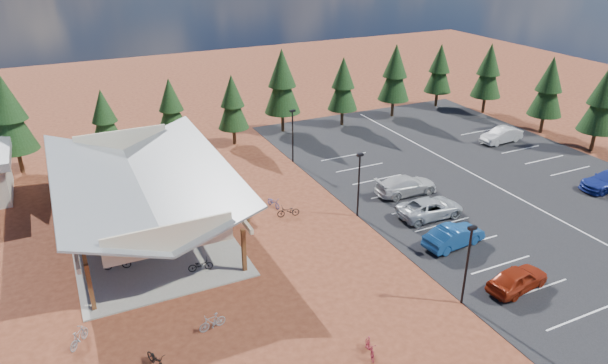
# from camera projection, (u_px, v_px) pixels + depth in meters

# --- Properties ---
(ground) EXTENTS (140.00, 140.00, 0.00)m
(ground) POSITION_uv_depth(u_px,v_px,m) (311.00, 242.00, 38.15)
(ground) COLOR #582717
(ground) RESTS_ON ground
(asphalt_lot) EXTENTS (27.00, 44.00, 0.04)m
(asphalt_lot) POSITION_uv_depth(u_px,v_px,m) (483.00, 179.00, 47.84)
(asphalt_lot) COLOR black
(asphalt_lot) RESTS_ON ground
(concrete_pad) EXTENTS (10.60, 18.60, 0.10)m
(concrete_pad) POSITION_uv_depth(u_px,v_px,m) (147.00, 228.00, 39.95)
(concrete_pad) COLOR gray
(concrete_pad) RESTS_ON ground
(bike_pavilion) EXTENTS (11.65, 19.40, 4.97)m
(bike_pavilion) POSITION_uv_depth(u_px,v_px,m) (141.00, 181.00, 38.37)
(bike_pavilion) COLOR #522C17
(bike_pavilion) RESTS_ON concrete_pad
(lamp_post_0) EXTENTS (0.50, 0.25, 5.14)m
(lamp_post_0) POSITION_uv_depth(u_px,v_px,m) (468.00, 260.00, 30.66)
(lamp_post_0) COLOR black
(lamp_post_0) RESTS_ON ground
(lamp_post_1) EXTENTS (0.50, 0.25, 5.14)m
(lamp_post_1) POSITION_uv_depth(u_px,v_px,m) (359.00, 181.00, 40.50)
(lamp_post_1) COLOR black
(lamp_post_1) RESTS_ON ground
(lamp_post_2) EXTENTS (0.50, 0.25, 5.14)m
(lamp_post_2) POSITION_uv_depth(u_px,v_px,m) (293.00, 132.00, 50.34)
(lamp_post_2) COLOR black
(lamp_post_2) RESTS_ON ground
(trash_bin_0) EXTENTS (0.60, 0.60, 0.90)m
(trash_bin_0) POSITION_uv_depth(u_px,v_px,m) (246.00, 216.00, 40.81)
(trash_bin_0) COLOR #4B331A
(trash_bin_0) RESTS_ON ground
(trash_bin_1) EXTENTS (0.60, 0.60, 0.90)m
(trash_bin_1) POSITION_uv_depth(u_px,v_px,m) (241.00, 206.00, 42.17)
(trash_bin_1) COLOR #4B331A
(trash_bin_1) RESTS_ON ground
(pine_1) EXTENTS (3.83, 3.83, 8.91)m
(pine_1) POSITION_uv_depth(u_px,v_px,m) (9.00, 115.00, 47.10)
(pine_1) COLOR #382314
(pine_1) RESTS_ON ground
(pine_2) EXTENTS (3.01, 3.01, 7.01)m
(pine_2) POSITION_uv_depth(u_px,v_px,m) (104.00, 118.00, 50.06)
(pine_2) COLOR #382314
(pine_2) RESTS_ON ground
(pine_3) EXTENTS (3.11, 3.11, 7.25)m
(pine_3) POSITION_uv_depth(u_px,v_px,m) (171.00, 107.00, 52.85)
(pine_3) COLOR #382314
(pine_3) RESTS_ON ground
(pine_4) EXTENTS (3.11, 3.11, 7.24)m
(pine_4) POSITION_uv_depth(u_px,v_px,m) (232.00, 102.00, 54.16)
(pine_4) COLOR #382314
(pine_4) RESTS_ON ground
(pine_5) EXTENTS (3.88, 3.88, 9.03)m
(pine_5) POSITION_uv_depth(u_px,v_px,m) (282.00, 82.00, 57.26)
(pine_5) COLOR #382314
(pine_5) RESTS_ON ground
(pine_6) EXTENTS (3.33, 3.33, 7.75)m
(pine_6) POSITION_uv_depth(u_px,v_px,m) (343.00, 84.00, 59.59)
(pine_6) COLOR #382314
(pine_6) RESTS_ON ground
(pine_7) EXTENTS (3.66, 3.66, 8.53)m
(pine_7) POSITION_uv_depth(u_px,v_px,m) (395.00, 73.00, 62.29)
(pine_7) COLOR #382314
(pine_7) RESTS_ON ground
(pine_8) EXTENTS (3.34, 3.34, 7.79)m
(pine_8) POSITION_uv_depth(u_px,v_px,m) (439.00, 69.00, 66.26)
(pine_8) COLOR #382314
(pine_8) RESTS_ON ground
(pine_11) EXTENTS (3.66, 3.66, 8.52)m
(pine_11) POSITION_uv_depth(u_px,v_px,m) (603.00, 100.00, 52.14)
(pine_11) COLOR #382314
(pine_11) RESTS_ON ground
(pine_12) EXTENTS (3.57, 3.57, 8.31)m
(pine_12) POSITION_uv_depth(u_px,v_px,m) (549.00, 87.00, 57.08)
(pine_12) COLOR #382314
(pine_12) RESTS_ON ground
(pine_13) EXTENTS (3.57, 3.57, 8.32)m
(pine_13) POSITION_uv_depth(u_px,v_px,m) (488.00, 71.00, 63.77)
(pine_13) COLOR #382314
(pine_13) RESTS_ON ground
(bike_0) EXTENTS (1.86, 1.03, 0.93)m
(bike_0) POSITION_uv_depth(u_px,v_px,m) (117.00, 263.00, 34.76)
(bike_0) COLOR black
(bike_0) RESTS_ON concrete_pad
(bike_1) EXTENTS (1.63, 0.93, 0.94)m
(bike_1) POSITION_uv_depth(u_px,v_px,m) (123.00, 255.00, 35.53)
(bike_1) COLOR gray
(bike_1) RESTS_ON concrete_pad
(bike_2) EXTENTS (1.84, 0.84, 0.93)m
(bike_2) POSITION_uv_depth(u_px,v_px,m) (118.00, 215.00, 40.61)
(bike_2) COLOR navy
(bike_2) RESTS_ON concrete_pad
(bike_3) EXTENTS (1.53, 0.56, 0.90)m
(bike_3) POSITION_uv_depth(u_px,v_px,m) (115.00, 200.00, 42.93)
(bike_3) COLOR maroon
(bike_3) RESTS_ON concrete_pad
(bike_4) EXTENTS (1.65, 0.78, 0.83)m
(bike_4) POSITION_uv_depth(u_px,v_px,m) (200.00, 265.00, 34.60)
(bike_4) COLOR black
(bike_4) RESTS_ON concrete_pad
(bike_5) EXTENTS (1.77, 0.95, 1.02)m
(bike_5) POSITION_uv_depth(u_px,v_px,m) (162.00, 225.00, 39.17)
(bike_5) COLOR gray
(bike_5) RESTS_ON concrete_pad
(bike_6) EXTENTS (1.97, 1.19, 0.98)m
(bike_6) POSITION_uv_depth(u_px,v_px,m) (170.00, 199.00, 43.09)
(bike_6) COLOR #10169D
(bike_6) RESTS_ON concrete_pad
(bike_7) EXTENTS (1.79, 0.72, 1.05)m
(bike_7) POSITION_uv_depth(u_px,v_px,m) (151.00, 185.00, 45.36)
(bike_7) COLOR maroon
(bike_7) RESTS_ON concrete_pad
(bike_8) EXTENTS (1.11, 1.80, 0.89)m
(bike_8) POSITION_uv_depth(u_px,v_px,m) (156.00, 360.00, 27.02)
(bike_8) COLOR black
(bike_8) RESTS_ON ground
(bike_9) EXTENTS (1.36, 1.58, 0.98)m
(bike_9) POSITION_uv_depth(u_px,v_px,m) (79.00, 337.00, 28.45)
(bike_9) COLOR gray
(bike_9) RESTS_ON ground
(bike_11) EXTENTS (0.86, 1.64, 0.95)m
(bike_11) POSITION_uv_depth(u_px,v_px,m) (370.00, 348.00, 27.75)
(bike_11) COLOR maroon
(bike_11) RESTS_ON ground
(bike_13) EXTENTS (1.64, 0.70, 0.95)m
(bike_13) POSITION_uv_depth(u_px,v_px,m) (212.00, 322.00, 29.60)
(bike_13) COLOR gray
(bike_13) RESTS_ON ground
(bike_14) EXTENTS (0.89, 1.63, 0.81)m
(bike_14) POSITION_uv_depth(u_px,v_px,m) (274.00, 202.00, 42.93)
(bike_14) COLOR navy
(bike_14) RESTS_ON ground
(bike_16) EXTENTS (1.82, 0.91, 0.92)m
(bike_16) POSITION_uv_depth(u_px,v_px,m) (288.00, 211.00, 41.44)
(bike_16) COLOR black
(bike_16) RESTS_ON ground
(car_0) EXTENTS (4.52, 2.35, 1.47)m
(car_0) POSITION_uv_depth(u_px,v_px,m) (518.00, 279.00, 32.80)
(car_0) COLOR maroon
(car_0) RESTS_ON asphalt_lot
(car_1) EXTENTS (4.78, 2.12, 1.52)m
(car_1) POSITION_uv_depth(u_px,v_px,m) (454.00, 236.00, 37.37)
(car_1) COLOR navy
(car_1) RESTS_ON asphalt_lot
(car_2) EXTENTS (5.33, 2.57, 1.46)m
(car_2) POSITION_uv_depth(u_px,v_px,m) (430.00, 208.00, 41.26)
(car_2) COLOR #B0B5BA
(car_2) RESTS_ON asphalt_lot
(car_3) EXTENTS (5.41, 2.39, 1.54)m
(car_3) POSITION_uv_depth(u_px,v_px,m) (406.00, 185.00, 44.88)
(car_3) COLOR silver
(car_3) RESTS_ON asphalt_lot
(car_9) EXTENTS (4.72, 1.83, 1.53)m
(car_9) POSITION_uv_depth(u_px,v_px,m) (501.00, 135.00, 56.01)
(car_9) COLOR silver
(car_9) RESTS_ON asphalt_lot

